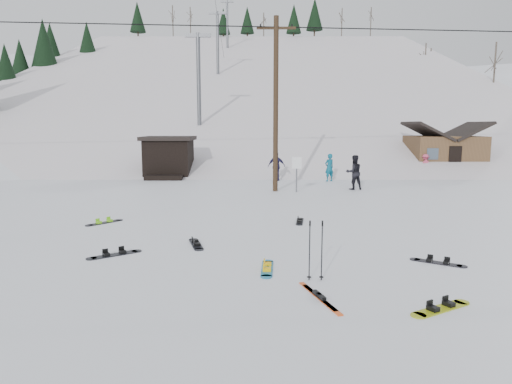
{
  "coord_description": "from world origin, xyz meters",
  "views": [
    {
      "loc": [
        1.02,
        -10.18,
        3.49
      ],
      "look_at": [
        0.99,
        4.09,
        1.4
      ],
      "focal_mm": 32.0,
      "sensor_mm": 36.0,
      "label": 1
    }
  ],
  "objects_px": {
    "cabin": "(444,152)",
    "hero_snowboard": "(267,268)",
    "hero_skis": "(319,297)",
    "utility_pole": "(276,102)"
  },
  "relations": [
    {
      "from": "hero_snowboard",
      "to": "cabin",
      "type": "bearing_deg",
      "value": -27.29
    },
    {
      "from": "cabin",
      "to": "hero_snowboard",
      "type": "bearing_deg",
      "value": -120.39
    },
    {
      "from": "cabin",
      "to": "hero_snowboard",
      "type": "distance_m",
      "value": 27.17
    },
    {
      "from": "hero_snowboard",
      "to": "hero_skis",
      "type": "xyz_separation_m",
      "value": [
        1.02,
        -1.88,
        0.0
      ]
    },
    {
      "from": "cabin",
      "to": "hero_skis",
      "type": "height_order",
      "value": "cabin"
    },
    {
      "from": "hero_snowboard",
      "to": "hero_skis",
      "type": "bearing_deg",
      "value": -148.45
    },
    {
      "from": "utility_pole",
      "to": "hero_skis",
      "type": "xyz_separation_m",
      "value": [
        0.29,
        -15.29,
        -4.65
      ]
    },
    {
      "from": "utility_pole",
      "to": "hero_skis",
      "type": "bearing_deg",
      "value": -88.9
    },
    {
      "from": "utility_pole",
      "to": "cabin",
      "type": "height_order",
      "value": "utility_pole"
    },
    {
      "from": "utility_pole",
      "to": "hero_snowboard",
      "type": "distance_m",
      "value": 14.21
    }
  ]
}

